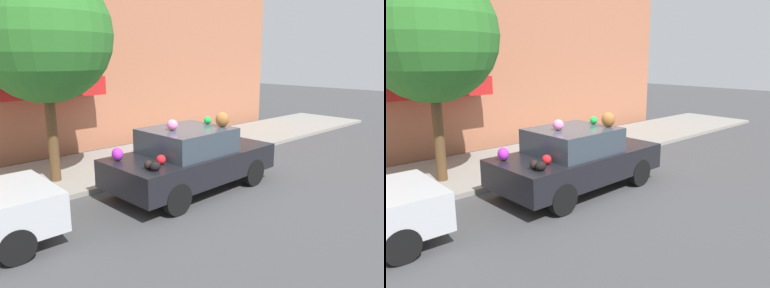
{
  "view_description": "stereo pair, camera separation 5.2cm",
  "coord_description": "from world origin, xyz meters",
  "views": [
    {
      "loc": [
        -5.61,
        -6.25,
        3.02
      ],
      "look_at": [
        0.0,
        -0.17,
        1.08
      ],
      "focal_mm": 35.0,
      "sensor_mm": 36.0,
      "label": 1
    },
    {
      "loc": [
        -5.57,
        -6.28,
        3.02
      ],
      "look_at": [
        0.0,
        -0.17,
        1.08
      ],
      "focal_mm": 35.0,
      "sensor_mm": 36.0,
      "label": 2
    }
  ],
  "objects": [
    {
      "name": "fire_hydrant",
      "position": [
        -0.23,
        1.51,
        0.46
      ],
      "size": [
        0.2,
        0.2,
        0.7
      ],
      "color": "#B2B2B7",
      "rests_on": "sidewalk_curb"
    },
    {
      "name": "art_car",
      "position": [
        -0.03,
        -0.16,
        0.76
      ],
      "size": [
        4.04,
        1.96,
        1.79
      ],
      "rotation": [
        0.0,
        0.0,
        0.04
      ],
      "color": "black",
      "rests_on": "ground"
    },
    {
      "name": "sidewalk_curb",
      "position": [
        0.0,
        2.7,
        0.06
      ],
      "size": [
        24.0,
        3.2,
        0.11
      ],
      "color": "gray",
      "rests_on": "ground"
    },
    {
      "name": "street_tree",
      "position": [
        -2.21,
        2.27,
        3.49
      ],
      "size": [
        3.05,
        3.05,
        4.91
      ],
      "color": "brown",
      "rests_on": "sidewalk_curb"
    },
    {
      "name": "building_facade",
      "position": [
        -0.06,
        4.92,
        3.1
      ],
      "size": [
        18.0,
        1.2,
        6.28
      ],
      "color": "#B26B4C",
      "rests_on": "ground"
    },
    {
      "name": "ground_plane",
      "position": [
        0.0,
        0.0,
        0.0
      ],
      "size": [
        60.0,
        60.0,
        0.0
      ],
      "primitive_type": "plane",
      "color": "#424244"
    }
  ]
}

